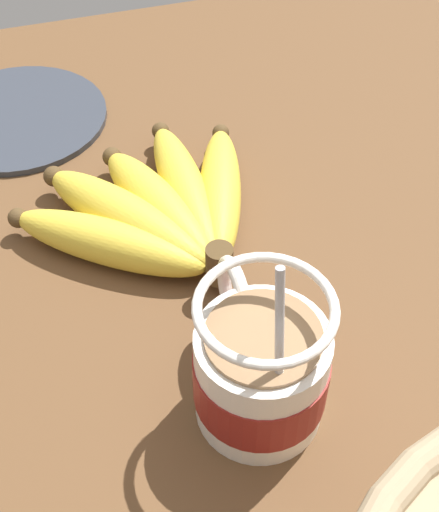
{
  "coord_description": "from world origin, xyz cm",
  "views": [
    {
      "loc": [
        -29.62,
        8.81,
        43.15
      ],
      "look_at": [
        2.17,
        -0.96,
        7.58
      ],
      "focal_mm": 50.0,
      "sensor_mm": 36.0,
      "label": 1
    }
  ],
  "objects": [
    {
      "name": "table",
      "position": [
        0.0,
        0.0,
        1.48
      ],
      "size": [
        92.24,
        92.24,
        2.96
      ],
      "color": "brown",
      "rests_on": "ground"
    },
    {
      "name": "banana_bunch",
      "position": [
        10.9,
        1.43,
        4.76
      ],
      "size": [
        19.41,
        20.98,
        4.19
      ],
      "color": "#4C381E",
      "rests_on": "table"
    },
    {
      "name": "coffee_mug",
      "position": [
        -7.09,
        -0.67,
        7.12
      ],
      "size": [
        12.06,
        8.26,
        15.01
      ],
      "color": "white",
      "rests_on": "table"
    },
    {
      "name": "small_plate",
      "position": [
        28.66,
        10.73,
        3.26
      ],
      "size": [
        16.65,
        16.65,
        0.6
      ],
      "color": "#333842",
      "rests_on": "table"
    }
  ]
}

